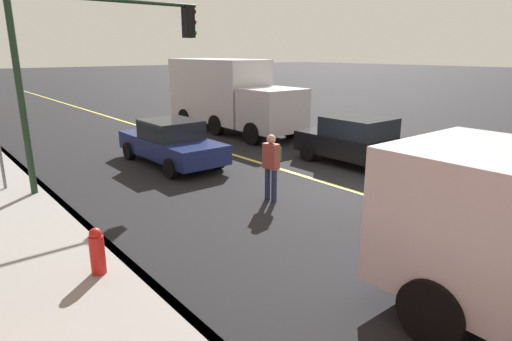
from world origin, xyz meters
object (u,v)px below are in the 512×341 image
object	(u,v)px
car_black	(358,141)
traffic_light_mast	(101,51)
car_navy	(171,142)
truck_white	(228,94)
fire_hydrant	(98,255)
pedestrian_with_backpack	(272,162)

from	to	relation	value
car_black	traffic_light_mast	bearing A→B (deg)	66.72
car_navy	truck_white	bearing A→B (deg)	-52.84
car_black	truck_white	bearing A→B (deg)	-2.50
car_black	truck_white	xyz separation A→B (m)	(7.80, -0.34, 0.92)
car_navy	traffic_light_mast	distance (m)	3.86
traffic_light_mast	fire_hydrant	distance (m)	6.46
pedestrian_with_backpack	fire_hydrant	bearing A→B (deg)	104.33
truck_white	traffic_light_mast	distance (m)	9.04
car_black	truck_white	size ratio (longest dim) A/B	0.54
pedestrian_with_backpack	traffic_light_mast	size ratio (longest dim) A/B	0.32
car_black	traffic_light_mast	distance (m)	8.24
truck_white	traffic_light_mast	size ratio (longest dim) A/B	1.48
pedestrian_with_backpack	fire_hydrant	size ratio (longest dim) A/B	1.80
traffic_light_mast	car_black	bearing A→B (deg)	-113.28
truck_white	car_navy	bearing A→B (deg)	127.16
pedestrian_with_backpack	fire_hydrant	world-z (taller)	pedestrian_with_backpack
car_black	fire_hydrant	size ratio (longest dim) A/B	4.40
traffic_light_mast	car_navy	bearing A→B (deg)	-69.18
car_navy	truck_white	size ratio (longest dim) A/B	0.59
car_black	pedestrian_with_backpack	xyz separation A→B (m)	(-0.87, 4.55, 0.19)
traffic_light_mast	fire_hydrant	xyz separation A→B (m)	(-5.15, 2.25, -3.19)
fire_hydrant	pedestrian_with_backpack	bearing A→B (deg)	-75.67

